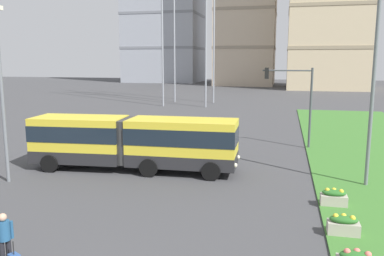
% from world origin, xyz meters
% --- Properties ---
extents(articulated_bus, '(11.97, 3.33, 3.00)m').
position_xyz_m(articulated_bus, '(-2.96, 13.80, 1.65)').
color(articulated_bus, yellow).
rests_on(articulated_bus, ground).
extents(car_navy_sedan, '(4.45, 2.13, 1.58)m').
position_xyz_m(car_navy_sedan, '(-6.04, 21.13, 0.75)').
color(car_navy_sedan, '#19234C').
rests_on(car_navy_sedan, ground).
extents(pedestrian_crossing, '(0.36, 0.53, 1.74)m').
position_xyz_m(pedestrian_crossing, '(-2.70, 2.58, 1.00)').
color(pedestrian_crossing, black).
rests_on(pedestrian_crossing, ground).
extents(flower_planter_2, '(1.10, 0.56, 0.74)m').
position_xyz_m(flower_planter_2, '(7.54, 7.26, 0.43)').
color(flower_planter_2, '#B7AD9E').
rests_on(flower_planter_2, grass_median).
extents(flower_planter_3, '(1.10, 0.56, 0.74)m').
position_xyz_m(flower_planter_3, '(7.54, 10.24, 0.43)').
color(flower_planter_3, '#B7AD9E').
rests_on(flower_planter_3, grass_median).
extents(traffic_light_far_right, '(3.50, 0.28, 5.72)m').
position_xyz_m(traffic_light_far_right, '(5.99, 22.00, 3.94)').
color(traffic_light_far_right, '#474C51').
rests_on(traffic_light_far_right, ground).
extents(streetlight_left, '(0.70, 0.28, 8.82)m').
position_xyz_m(streetlight_left, '(-8.50, 10.19, 4.85)').
color(streetlight_left, slate).
rests_on(streetlight_left, ground).
extents(streetlight_median, '(0.70, 0.28, 9.30)m').
position_xyz_m(streetlight_median, '(9.44, 13.57, 5.09)').
color(streetlight_median, slate).
rests_on(streetlight_median, ground).
extents(apartment_tower_west, '(21.45, 18.76, 47.45)m').
position_xyz_m(apartment_tower_west, '(-30.00, 108.93, 23.74)').
color(apartment_tower_west, '#9EA3AD').
rests_on(apartment_tower_west, ground).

